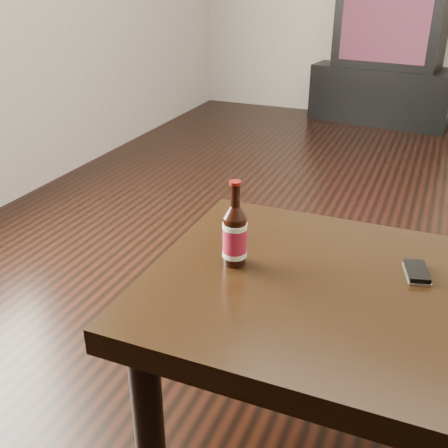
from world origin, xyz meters
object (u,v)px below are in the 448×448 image
at_px(coffee_table, 414,325).
at_px(phone, 417,272).
at_px(tv, 393,26).
at_px(beer_bottle, 235,236).
at_px(tv_stand, 384,93).

relative_size(coffee_table, phone, 11.49).
height_order(tv, phone, tv).
bearing_deg(coffee_table, tv, 98.11).
relative_size(tv, beer_bottle, 3.84).
xyz_separation_m(coffee_table, phone, (-0.01, 0.13, 0.07)).
distance_m(tv, phone, 3.50).
relative_size(tv_stand, beer_bottle, 4.94).
bearing_deg(tv, tv_stand, 90.00).
bearing_deg(coffee_table, beer_bottle, 179.69).
relative_size(coffee_table, beer_bottle, 5.72).
bearing_deg(tv_stand, phone, -73.92).
bearing_deg(tv, phone, -73.92).
xyz_separation_m(tv, coffee_table, (0.51, -3.58, -0.34)).
height_order(tv, coffee_table, tv).
relative_size(beer_bottle, phone, 2.01).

